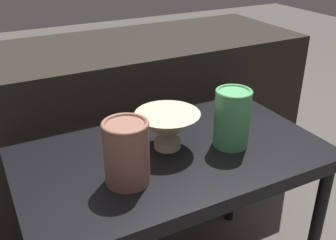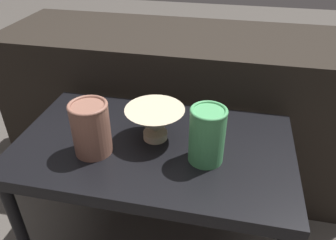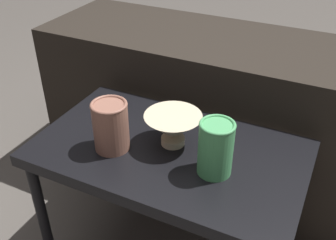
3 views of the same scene
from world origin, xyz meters
TOP-DOWN VIEW (x-y plane):
  - table at (0.00, 0.00)m, footprint 0.83×0.49m
  - couch_backdrop at (0.00, 0.54)m, footprint 1.56×0.50m
  - bowl at (0.00, 0.03)m, footprint 0.18×0.18m
  - vase_textured_left at (-0.16, -0.07)m, footprint 0.11×0.11m
  - vase_colorful_right at (0.16, -0.04)m, footprint 0.10×0.10m

SIDE VIEW (x-z plane):
  - couch_backdrop at x=0.00m, z-range 0.00..0.70m
  - table at x=0.00m, z-range 0.21..0.75m
  - bowl at x=0.00m, z-range 0.55..0.65m
  - vase_textured_left at x=-0.16m, z-range 0.54..0.70m
  - vase_colorful_right at x=0.16m, z-range 0.54..0.70m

